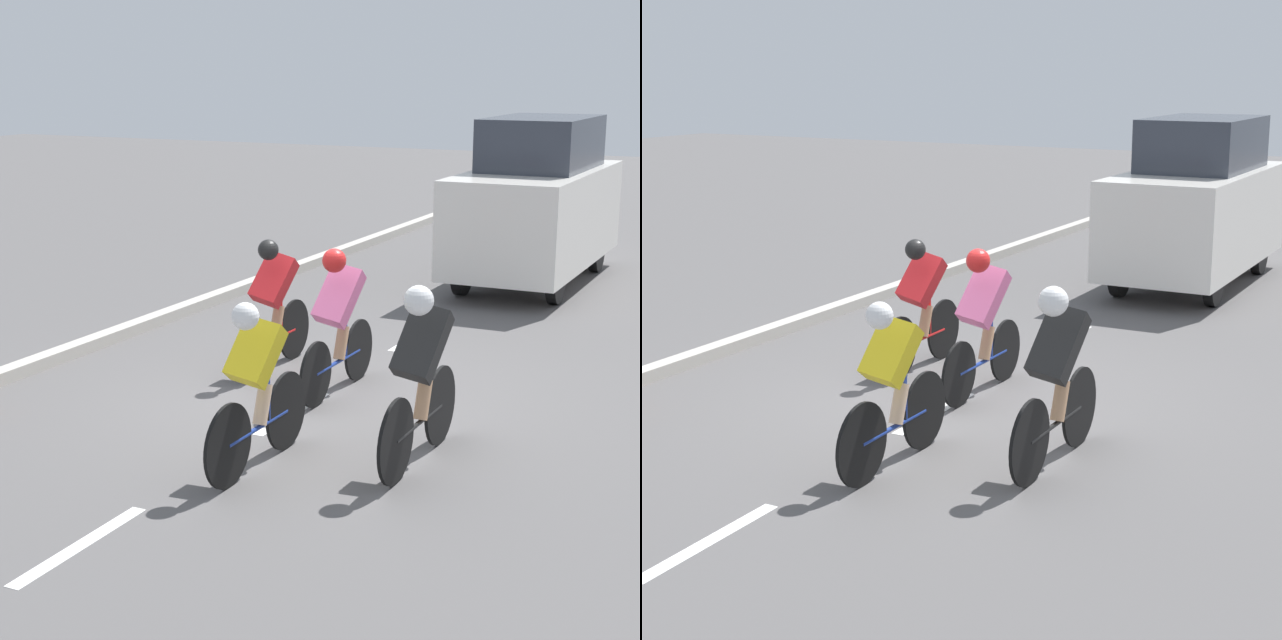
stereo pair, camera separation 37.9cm
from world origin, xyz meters
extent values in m
plane|color=#565454|center=(0.00, 0.00, 0.00)|extent=(60.00, 60.00, 0.00)
cube|color=white|center=(0.00, 3.66, 0.00)|extent=(0.12, 1.40, 0.01)
cube|color=white|center=(0.00, 0.46, 0.00)|extent=(0.12, 1.40, 0.01)
cube|color=white|center=(0.00, -2.74, 0.00)|extent=(0.12, 1.40, 0.01)
cube|color=#B7B2A8|center=(3.20, 0.46, 0.07)|extent=(0.20, 26.23, 0.14)
cylinder|color=black|center=(-0.11, -0.84, 0.33)|extent=(0.03, 0.65, 0.65)
cylinder|color=black|center=(-0.11, 0.18, 0.33)|extent=(0.03, 0.65, 0.65)
cylinder|color=navy|center=(-0.11, -0.33, 0.33)|extent=(0.04, 1.02, 0.04)
cylinder|color=navy|center=(-0.11, -0.50, 0.54)|extent=(0.04, 0.04, 0.42)
cylinder|color=yellow|center=(-0.11, -0.38, 0.43)|extent=(0.07, 0.07, 0.16)
cylinder|color=tan|center=(-0.11, -0.40, 0.51)|extent=(0.12, 0.23, 0.36)
cube|color=pink|center=(-0.16, -0.23, 1.03)|extent=(0.42, 0.50, 0.64)
sphere|color=red|center=(-0.22, -0.01, 1.43)|extent=(0.23, 0.23, 0.23)
cylinder|color=black|center=(0.88, -1.28, 0.34)|extent=(0.03, 0.68, 0.68)
cylinder|color=black|center=(0.88, -0.32, 0.34)|extent=(0.03, 0.68, 0.68)
cylinder|color=red|center=(0.88, -0.80, 0.34)|extent=(0.04, 0.95, 0.04)
cylinder|color=red|center=(0.88, -0.97, 0.55)|extent=(0.04, 0.04, 0.42)
cylinder|color=white|center=(0.88, -0.85, 0.44)|extent=(0.07, 0.07, 0.16)
cylinder|color=tan|center=(0.88, -0.87, 0.52)|extent=(0.12, 0.23, 0.36)
cube|color=red|center=(0.82, -0.70, 1.02)|extent=(0.43, 0.47, 0.61)
sphere|color=black|center=(0.77, -0.48, 1.38)|extent=(0.22, 0.22, 0.22)
cylinder|color=black|center=(-1.55, 0.63, 0.35)|extent=(0.03, 0.71, 0.71)
cylinder|color=black|center=(-1.55, 1.66, 0.35)|extent=(0.03, 0.71, 0.71)
cylinder|color=black|center=(-1.55, 1.14, 0.35)|extent=(0.04, 1.03, 0.04)
cylinder|color=black|center=(-1.55, 0.96, 0.56)|extent=(0.04, 0.04, 0.42)
cylinder|color=white|center=(-1.55, 1.09, 0.45)|extent=(0.07, 0.07, 0.16)
cylinder|color=tan|center=(-1.55, 1.07, 0.53)|extent=(0.12, 0.23, 0.36)
cube|color=black|center=(-1.59, 1.24, 1.07)|extent=(0.41, 0.51, 0.65)
sphere|color=white|center=(-1.64, 1.46, 1.47)|extent=(0.24, 0.24, 0.24)
cylinder|color=black|center=(-0.39, 1.33, 0.34)|extent=(0.03, 0.69, 0.69)
cylinder|color=black|center=(-0.39, 2.30, 0.34)|extent=(0.03, 0.69, 0.69)
cylinder|color=navy|center=(-0.39, 1.81, 0.34)|extent=(0.04, 0.97, 0.04)
cylinder|color=navy|center=(-0.39, 1.64, 0.55)|extent=(0.04, 0.04, 0.42)
cylinder|color=green|center=(-0.39, 1.76, 0.44)|extent=(0.07, 0.07, 0.16)
cylinder|color=beige|center=(-0.39, 1.74, 0.52)|extent=(0.12, 0.23, 0.36)
cube|color=yellow|center=(-0.43, 1.91, 1.01)|extent=(0.40, 0.46, 0.57)
sphere|color=white|center=(-0.47, 2.13, 1.36)|extent=(0.22, 0.22, 0.22)
cylinder|color=black|center=(-1.08, -5.34, 0.32)|extent=(0.14, 0.64, 0.64)
cylinder|color=black|center=(0.28, -5.34, 0.32)|extent=(0.14, 0.64, 0.64)
cylinder|color=black|center=(-1.08, -7.97, 0.32)|extent=(0.14, 0.64, 0.64)
cylinder|color=black|center=(0.28, -7.97, 0.32)|extent=(0.14, 0.64, 0.64)
cube|color=silver|center=(-0.40, -6.66, 1.02)|extent=(1.70, 4.23, 1.39)
cube|color=#2D333D|center=(-0.40, -6.87, 2.09)|extent=(1.39, 2.33, 0.77)
camera|label=1|loc=(-4.51, 9.08, 3.28)|focal=60.00mm
camera|label=2|loc=(-4.85, 8.90, 3.28)|focal=60.00mm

